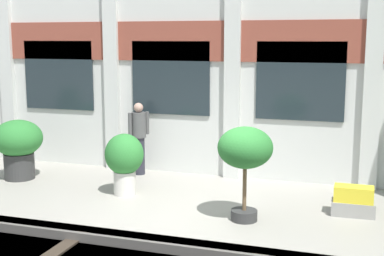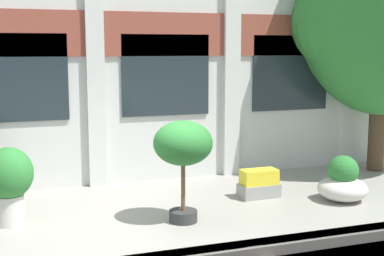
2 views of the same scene
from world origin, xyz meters
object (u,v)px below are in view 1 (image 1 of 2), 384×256
(potted_plant_square_trough, at_px, (353,202))
(resident_by_doorway, at_px, (139,136))
(potted_plant_stone_basin, at_px, (18,144))
(potted_plant_glazed_jar, at_px, (124,159))
(potted_plant_terracotta_small, at_px, (245,152))

(potted_plant_square_trough, relative_size, resident_by_doorway, 0.46)
(potted_plant_stone_basin, xyz_separation_m, potted_plant_glazed_jar, (2.82, -0.39, -0.06))
(potted_plant_terracotta_small, bearing_deg, potted_plant_stone_basin, 167.87)
(potted_plant_glazed_jar, height_order, resident_by_doorway, resident_by_doorway)
(potted_plant_stone_basin, xyz_separation_m, resident_by_doorway, (2.43, 1.23, 0.10))
(potted_plant_stone_basin, height_order, resident_by_doorway, resident_by_doorway)
(potted_plant_stone_basin, height_order, potted_plant_terracotta_small, potted_plant_terracotta_small)
(potted_plant_stone_basin, relative_size, potted_plant_terracotta_small, 0.81)
(potted_plant_square_trough, bearing_deg, potted_plant_stone_basin, 177.65)
(potted_plant_terracotta_small, distance_m, potted_plant_square_trough, 2.24)
(potted_plant_square_trough, height_order, resident_by_doorway, resident_by_doorway)
(potted_plant_terracotta_small, bearing_deg, resident_by_doorway, 141.75)
(potted_plant_glazed_jar, xyz_separation_m, resident_by_doorway, (-0.38, 1.62, 0.16))
(resident_by_doorway, bearing_deg, potted_plant_terracotta_small, 2.42)
(potted_plant_terracotta_small, height_order, resident_by_doorway, resident_by_doorway)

